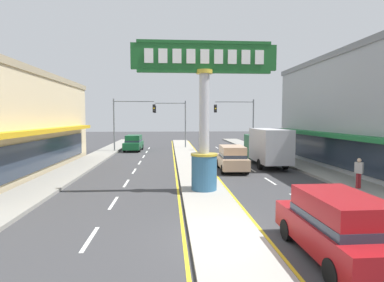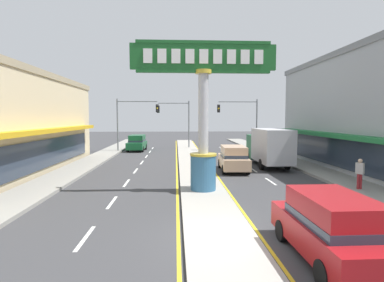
{
  "view_description": "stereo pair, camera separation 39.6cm",
  "coord_description": "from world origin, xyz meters",
  "px_view_note": "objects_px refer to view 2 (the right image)",
  "views": [
    {
      "loc": [
        -1.87,
        -9.9,
        4.03
      ],
      "look_at": [
        -0.48,
        8.99,
        2.6
      ],
      "focal_mm": 29.13,
      "sensor_mm": 36.0,
      "label": 1
    },
    {
      "loc": [
        -1.47,
        -9.92,
        4.03
      ],
      "look_at": [
        -0.48,
        8.99,
        2.6
      ],
      "focal_mm": 29.13,
      "sensor_mm": 36.0,
      "label": 2
    }
  ],
  "objects_px": {
    "suv_near_left_lane": "(233,158)",
    "suv_mid_left_lane": "(137,143)",
    "traffic_light_right_side": "(242,116)",
    "traffic_light_median_far": "(177,116)",
    "suv_near_right_lane": "(332,227)",
    "pedestrian_near_kerb": "(360,172)",
    "district_sign": "(203,117)",
    "box_truck_far_right_lane": "(269,146)",
    "traffic_light_left_side": "(133,116)"
  },
  "relations": [
    {
      "from": "traffic_light_left_side",
      "to": "traffic_light_right_side",
      "type": "relative_size",
      "value": 1.0
    },
    {
      "from": "suv_near_right_lane",
      "to": "suv_mid_left_lane",
      "type": "relative_size",
      "value": 0.99
    },
    {
      "from": "traffic_light_left_side",
      "to": "pedestrian_near_kerb",
      "type": "xyz_separation_m",
      "value": [
        14.87,
        -20.47,
        -3.14
      ]
    },
    {
      "from": "district_sign",
      "to": "suv_near_right_lane",
      "type": "bearing_deg",
      "value": -70.82
    },
    {
      "from": "traffic_light_right_side",
      "to": "suv_near_left_lane",
      "type": "height_order",
      "value": "traffic_light_right_side"
    },
    {
      "from": "traffic_light_left_side",
      "to": "traffic_light_median_far",
      "type": "distance_m",
      "value": 6.62
    },
    {
      "from": "traffic_light_right_side",
      "to": "suv_mid_left_lane",
      "type": "distance_m",
      "value": 13.09
    },
    {
      "from": "traffic_light_left_side",
      "to": "suv_near_right_lane",
      "type": "distance_m",
      "value": 29.93
    },
    {
      "from": "suv_mid_left_lane",
      "to": "pedestrian_near_kerb",
      "type": "bearing_deg",
      "value": -56.35
    },
    {
      "from": "district_sign",
      "to": "suv_near_right_lane",
      "type": "xyz_separation_m",
      "value": [
        2.87,
        -8.24,
        -3.08
      ]
    },
    {
      "from": "district_sign",
      "to": "box_truck_far_right_lane",
      "type": "xyz_separation_m",
      "value": [
        6.16,
        8.55,
        -2.37
      ]
    },
    {
      "from": "box_truck_far_right_lane",
      "to": "traffic_light_median_far",
      "type": "bearing_deg",
      "value": 115.42
    },
    {
      "from": "district_sign",
      "to": "traffic_light_right_side",
      "type": "distance_m",
      "value": 21.22
    },
    {
      "from": "box_truck_far_right_lane",
      "to": "suv_near_left_lane",
      "type": "height_order",
      "value": "box_truck_far_right_lane"
    },
    {
      "from": "district_sign",
      "to": "suv_mid_left_lane",
      "type": "bearing_deg",
      "value": 106.03
    },
    {
      "from": "traffic_light_left_side",
      "to": "pedestrian_near_kerb",
      "type": "relative_size",
      "value": 3.76
    },
    {
      "from": "suv_near_left_lane",
      "to": "pedestrian_near_kerb",
      "type": "height_order",
      "value": "suv_near_left_lane"
    },
    {
      "from": "traffic_light_right_side",
      "to": "suv_mid_left_lane",
      "type": "relative_size",
      "value": 1.33
    },
    {
      "from": "traffic_light_left_side",
      "to": "pedestrian_near_kerb",
      "type": "height_order",
      "value": "traffic_light_left_side"
    },
    {
      "from": "traffic_light_median_far",
      "to": "suv_near_left_lane",
      "type": "distance_m",
      "value": 18.32
    },
    {
      "from": "suv_near_left_lane",
      "to": "suv_mid_left_lane",
      "type": "bearing_deg",
      "value": 121.18
    },
    {
      "from": "district_sign",
      "to": "suv_near_left_lane",
      "type": "height_order",
      "value": "district_sign"
    },
    {
      "from": "suv_near_right_lane",
      "to": "pedestrian_near_kerb",
      "type": "distance_m",
      "value": 9.56
    },
    {
      "from": "traffic_light_left_side",
      "to": "traffic_light_right_side",
      "type": "bearing_deg",
      "value": 0.87
    },
    {
      "from": "suv_near_right_lane",
      "to": "pedestrian_near_kerb",
      "type": "relative_size",
      "value": 2.8
    },
    {
      "from": "traffic_light_right_side",
      "to": "traffic_light_median_far",
      "type": "relative_size",
      "value": 1.0
    },
    {
      "from": "district_sign",
      "to": "suv_near_left_lane",
      "type": "relative_size",
      "value": 1.68
    },
    {
      "from": "box_truck_far_right_lane",
      "to": "suv_mid_left_lane",
      "type": "xyz_separation_m",
      "value": [
        -12.32,
        12.9,
        -0.71
      ]
    },
    {
      "from": "traffic_light_median_far",
      "to": "suv_near_left_lane",
      "type": "bearing_deg",
      "value": -76.87
    },
    {
      "from": "suv_near_right_lane",
      "to": "box_truck_far_right_lane",
      "type": "relative_size",
      "value": 0.67
    },
    {
      "from": "district_sign",
      "to": "pedestrian_near_kerb",
      "type": "distance_m",
      "value": 8.93
    },
    {
      "from": "traffic_light_left_side",
      "to": "suv_mid_left_lane",
      "type": "height_order",
      "value": "traffic_light_left_side"
    },
    {
      "from": "suv_near_left_lane",
      "to": "traffic_light_median_far",
      "type": "bearing_deg",
      "value": 103.13
    },
    {
      "from": "pedestrian_near_kerb",
      "to": "traffic_light_right_side",
      "type": "bearing_deg",
      "value": 95.43
    },
    {
      "from": "traffic_light_left_side",
      "to": "traffic_light_median_far",
      "type": "relative_size",
      "value": 1.0
    },
    {
      "from": "traffic_light_right_side",
      "to": "pedestrian_near_kerb",
      "type": "height_order",
      "value": "traffic_light_right_side"
    },
    {
      "from": "traffic_light_median_far",
      "to": "suv_mid_left_lane",
      "type": "xyz_separation_m",
      "value": [
        -4.93,
        -2.65,
        -3.21
      ]
    },
    {
      "from": "traffic_light_right_side",
      "to": "box_truck_far_right_lane",
      "type": "height_order",
      "value": "traffic_light_right_side"
    },
    {
      "from": "box_truck_far_right_lane",
      "to": "traffic_light_right_side",
      "type": "bearing_deg",
      "value": 88.55
    },
    {
      "from": "box_truck_far_right_lane",
      "to": "suv_near_right_lane",
      "type": "bearing_deg",
      "value": -101.08
    },
    {
      "from": "traffic_light_median_far",
      "to": "pedestrian_near_kerb",
      "type": "xyz_separation_m",
      "value": [
        9.65,
        -24.55,
        -3.08
      ]
    },
    {
      "from": "traffic_light_median_far",
      "to": "suv_near_left_lane",
      "type": "height_order",
      "value": "traffic_light_median_far"
    },
    {
      "from": "traffic_light_left_side",
      "to": "traffic_light_median_far",
      "type": "height_order",
      "value": "same"
    },
    {
      "from": "traffic_light_right_side",
      "to": "pedestrian_near_kerb",
      "type": "distance_m",
      "value": 20.99
    },
    {
      "from": "traffic_light_left_side",
      "to": "suv_near_right_lane",
      "type": "height_order",
      "value": "traffic_light_left_side"
    },
    {
      "from": "traffic_light_median_far",
      "to": "suv_mid_left_lane",
      "type": "distance_m",
      "value": 6.45
    },
    {
      "from": "district_sign",
      "to": "suv_mid_left_lane",
      "type": "xyz_separation_m",
      "value": [
        -6.16,
        21.45,
        -3.08
      ]
    },
    {
      "from": "traffic_light_median_far",
      "to": "suv_near_left_lane",
      "type": "relative_size",
      "value": 1.32
    },
    {
      "from": "traffic_light_left_side",
      "to": "suv_mid_left_lane",
      "type": "distance_m",
      "value": 3.57
    },
    {
      "from": "traffic_light_left_side",
      "to": "pedestrian_near_kerb",
      "type": "bearing_deg",
      "value": -54.01
    }
  ]
}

